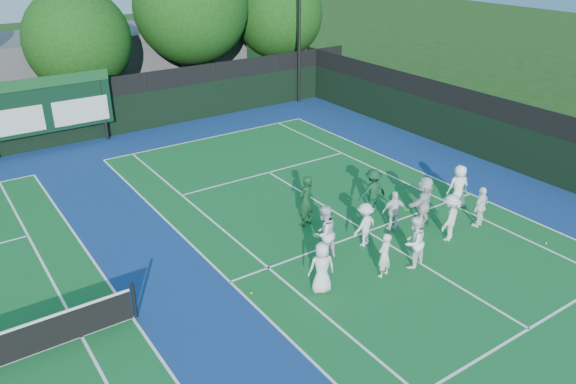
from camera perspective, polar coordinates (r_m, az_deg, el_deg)
ground at (r=19.27m, az=10.04°, el=-5.20°), size 120.00×120.00×0.00m
court_apron at (r=16.96m, az=-7.46°, el=-9.62°), size 34.00×32.00×0.01m
near_court at (r=19.89m, az=8.06°, el=-4.00°), size 11.05×23.85×0.01m
back_fence at (r=29.44m, az=-21.37°, el=7.12°), size 34.00×0.08×3.00m
divider_fence_right at (r=25.86m, az=23.32°, el=4.42°), size 0.08×32.00×3.00m
scoreboard at (r=28.63m, az=-23.37°, el=8.06°), size 6.00×0.21×3.55m
clubhouse at (r=37.77m, az=-18.75°, el=12.22°), size 18.00×6.00×4.00m
tree_c at (r=32.67m, az=-20.32°, el=14.00°), size 5.56×5.56×7.06m
tree_d at (r=34.72m, az=-9.64°, el=17.85°), size 6.65×6.65×8.90m
tree_e at (r=37.79m, az=-0.83°, el=17.44°), size 5.65×5.65×7.52m
tennis_ball_0 at (r=18.19m, az=2.66°, el=-6.67°), size 0.07×0.07×0.07m
tennis_ball_1 at (r=21.86m, az=14.19°, el=-1.68°), size 0.07×0.07×0.07m
tennis_ball_2 at (r=20.86m, az=24.73°, el=-4.74°), size 0.07×0.07×0.07m
tennis_ball_3 at (r=16.58m, az=-3.74°, el=-10.21°), size 0.07×0.07×0.07m
tennis_ball_4 at (r=22.05m, az=6.14°, el=-0.76°), size 0.07×0.07×0.07m
tennis_ball_5 at (r=21.62m, az=12.08°, el=-1.76°), size 0.07×0.07×0.07m
player_front_0 at (r=16.29m, az=3.45°, el=-7.67°), size 0.90×0.73×1.60m
player_front_1 at (r=17.22m, az=9.77°, el=-6.34°), size 0.59×0.45×1.46m
player_front_2 at (r=17.81m, az=12.66°, el=-4.98°), size 0.94×0.79×1.72m
player_front_3 at (r=19.63m, az=16.11°, el=-2.50°), size 1.23×0.97×1.67m
player_front_4 at (r=20.87m, az=18.99°, el=-1.43°), size 0.95×0.54×1.52m
player_back_0 at (r=17.75m, az=3.66°, el=-4.19°), size 1.01×0.84×1.87m
player_back_1 at (r=18.73m, az=7.80°, el=-3.30°), size 1.07×0.72×1.53m
player_back_2 at (r=19.81m, az=10.73°, el=-1.92°), size 0.95×0.67×1.49m
player_back_3 at (r=20.39m, az=13.64°, el=-0.87°), size 1.78×1.14×1.83m
player_back_4 at (r=22.02m, az=16.94°, el=0.53°), size 0.96×0.79×1.69m
coach_left at (r=19.72m, az=1.83°, el=-0.92°), size 0.80×0.64×1.90m
coach_right at (r=20.98m, az=8.60°, el=0.13°), size 1.19×0.82×1.69m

